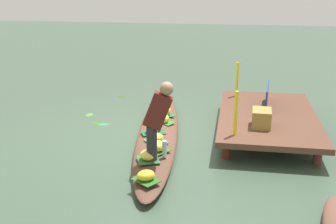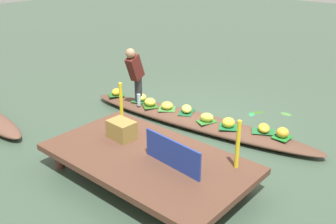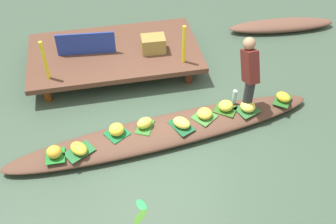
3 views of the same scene
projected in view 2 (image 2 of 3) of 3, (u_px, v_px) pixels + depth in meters
name	position (u px, v px, depth m)	size (l,w,h in m)	color
canal_water	(195.00, 125.00, 7.74)	(40.00, 40.00, 0.00)	#3A4E3D
dock_platform	(147.00, 159.00, 5.87)	(3.20, 1.80, 0.39)	brown
vendor_boat	(195.00, 121.00, 7.70)	(5.11, 0.73, 0.20)	brown
leaf_mat_0	(141.00, 101.00, 8.43)	(0.35, 0.32, 0.01)	#29612D
banana_bunch_0	(141.00, 97.00, 8.40)	(0.25, 0.24, 0.16)	#ECD04F
leaf_mat_1	(264.00, 131.00, 7.02)	(0.42, 0.27, 0.01)	#226130
banana_bunch_1	(264.00, 128.00, 7.00)	(0.30, 0.21, 0.14)	gold
leaf_mat_2	(187.00, 112.00, 7.84)	(0.41, 0.26, 0.01)	#19552F
banana_bunch_2	(187.00, 109.00, 7.81)	(0.29, 0.20, 0.15)	#F8E352
leaf_mat_3	(117.00, 95.00, 8.75)	(0.35, 0.26, 0.01)	#255E22
banana_bunch_3	(116.00, 92.00, 8.72)	(0.25, 0.20, 0.15)	yellow
leaf_mat_4	(207.00, 121.00, 7.43)	(0.36, 0.23, 0.01)	#317228
banana_bunch_4	(207.00, 117.00, 7.39)	(0.26, 0.18, 0.17)	#EAE74A
leaf_mat_5	(228.00, 127.00, 7.20)	(0.33, 0.31, 0.01)	#176632
banana_bunch_5	(228.00, 123.00, 7.16)	(0.23, 0.24, 0.19)	yellow
leaf_mat_6	(167.00, 109.00, 8.00)	(0.34, 0.32, 0.01)	#3E7A34
banana_bunch_6	(167.00, 106.00, 7.97)	(0.25, 0.24, 0.15)	yellow
leaf_mat_7	(282.00, 137.00, 6.82)	(0.31, 0.28, 0.01)	#1D7327
banana_bunch_7	(283.00, 132.00, 6.78)	(0.22, 0.22, 0.18)	gold
leaf_mat_8	(150.00, 106.00, 8.16)	(0.34, 0.29, 0.01)	#2F5F1C
banana_bunch_8	(150.00, 102.00, 8.13)	(0.25, 0.22, 0.17)	#DEDD43
vendor_person	(135.00, 72.00, 8.05)	(0.23, 0.47, 1.23)	#28282D
water_bottle	(139.00, 100.00, 8.12)	(0.07, 0.07, 0.26)	#A9CBDD
market_banner	(172.00, 154.00, 5.46)	(1.07, 0.03, 0.43)	navy
railing_post_west	(238.00, 144.00, 5.40)	(0.06, 0.06, 0.74)	yellow
railing_post_east	(121.00, 103.00, 6.84)	(0.06, 0.06, 0.74)	yellow
produce_crate	(122.00, 130.00, 6.33)	(0.44, 0.32, 0.30)	olive
drifting_plant_1	(258.00, 112.00, 8.35)	(0.29, 0.11, 0.01)	#32661C
drifting_plant_2	(252.00, 114.00, 8.25)	(0.22, 0.12, 0.01)	#288749
drifting_plant_3	(286.00, 114.00, 8.26)	(0.24, 0.15, 0.01)	#448236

